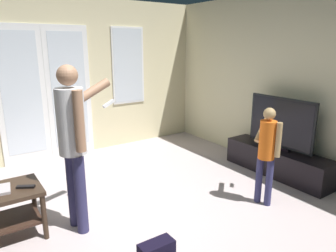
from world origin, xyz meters
name	(u,v)px	position (x,y,z in m)	size (l,w,h in m)	color
ground_plane	(124,237)	(0.00, 0.00, -0.01)	(5.76, 5.51, 0.02)	#C0AFB0
wall_back_with_doors	(46,81)	(0.04, 2.72, 1.29)	(5.76, 0.09, 2.64)	beige
wall_right_plain	(305,85)	(2.85, 0.00, 1.30)	(0.06, 5.51, 2.61)	beige
tv_stand	(277,161)	(2.57, 0.12, 0.19)	(0.42, 1.62, 0.39)	black
flat_screen_tv	(281,123)	(2.57, 0.12, 0.77)	(0.08, 1.04, 0.75)	black
person_adult	(74,135)	(-0.30, 0.41, 1.01)	(0.70, 0.51, 1.68)	#302E55
person_child	(267,148)	(1.70, -0.33, 0.70)	(0.41, 0.39, 1.18)	navy
tv_remote_black	(26,187)	(-0.75, 0.57, 0.52)	(0.17, 0.05, 0.02)	black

